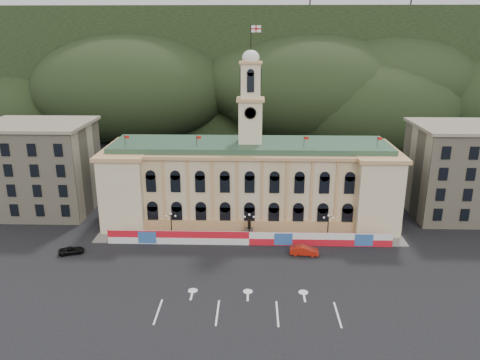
{
  "coord_description": "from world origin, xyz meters",
  "views": [
    {
      "loc": [
        0.6,
        -60.11,
        35.73
      ],
      "look_at": [
        -1.68,
        18.0,
        11.06
      ],
      "focal_mm": 35.0,
      "sensor_mm": 36.0,
      "label": 1
    }
  ],
  "objects_px": {
    "lamp_center": "(249,224)",
    "black_suv": "(72,250)",
    "statue": "(249,232)",
    "red_sedan": "(304,250)"
  },
  "relations": [
    {
      "from": "statue",
      "to": "lamp_center",
      "type": "distance_m",
      "value": 2.14
    },
    {
      "from": "lamp_center",
      "to": "red_sedan",
      "type": "relative_size",
      "value": 1.04
    },
    {
      "from": "lamp_center",
      "to": "red_sedan",
      "type": "distance_m",
      "value": 11.06
    },
    {
      "from": "statue",
      "to": "black_suv",
      "type": "relative_size",
      "value": 0.81
    },
    {
      "from": "statue",
      "to": "red_sedan",
      "type": "height_order",
      "value": "statue"
    },
    {
      "from": "lamp_center",
      "to": "black_suv",
      "type": "height_order",
      "value": "lamp_center"
    },
    {
      "from": "lamp_center",
      "to": "black_suv",
      "type": "xyz_separation_m",
      "value": [
        -30.0,
        -6.25,
        -2.49
      ]
    },
    {
      "from": "black_suv",
      "to": "statue",
      "type": "bearing_deg",
      "value": -95.18
    },
    {
      "from": "statue",
      "to": "lamp_center",
      "type": "relative_size",
      "value": 0.72
    },
    {
      "from": "black_suv",
      "to": "lamp_center",
      "type": "bearing_deg",
      "value": -97.0
    }
  ]
}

